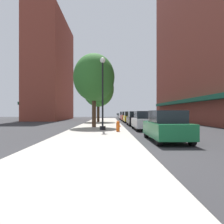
% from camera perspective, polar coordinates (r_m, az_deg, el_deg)
% --- Properties ---
extents(ground_plane, '(90.00, 90.00, 0.00)m').
position_cam_1_polar(ground_plane, '(25.61, 6.09, -3.54)').
color(ground_plane, '#2D2D30').
extents(sidewalk_slab, '(4.80, 50.00, 0.12)m').
position_cam_1_polar(sidewalk_slab, '(26.44, -2.83, -3.30)').
color(sidewalk_slab, '#A8A399').
rests_on(sidewalk_slab, ground).
extents(building_right_brick, '(6.80, 40.00, 28.38)m').
position_cam_1_polar(building_right_brick, '(34.92, 24.77, 21.12)').
color(building_right_brick, brown).
rests_on(building_right_brick, ground).
extents(building_far_background, '(6.80, 18.00, 20.58)m').
position_cam_1_polar(building_far_background, '(46.78, -15.86, 10.70)').
color(building_far_background, brown).
rests_on(building_far_background, ground).
extents(lamppost, '(0.48, 0.48, 5.90)m').
position_cam_1_polar(lamppost, '(17.40, -2.52, 5.36)').
color(lamppost, black).
rests_on(lamppost, sidewalk_slab).
extents(fire_hydrant, '(0.33, 0.26, 0.79)m').
position_cam_1_polar(fire_hydrant, '(15.93, 1.62, -3.81)').
color(fire_hydrant, '#E05614').
rests_on(fire_hydrant, sidewalk_slab).
extents(parking_meter_near, '(0.14, 0.09, 1.31)m').
position_cam_1_polar(parking_meter_near, '(28.87, 1.42, -1.25)').
color(parking_meter_near, slate).
rests_on(parking_meter_near, sidewalk_slab).
extents(parking_meter_far, '(0.14, 0.09, 1.31)m').
position_cam_1_polar(parking_meter_far, '(25.17, 1.74, -1.44)').
color(parking_meter_far, slate).
rests_on(parking_meter_far, sidewalk_slab).
extents(tree_near, '(4.04, 4.04, 7.19)m').
position_cam_1_polar(tree_near, '(21.20, -4.85, 9.18)').
color(tree_near, '#422D1E').
rests_on(tree_near, sidewalk_slab).
extents(tree_mid, '(4.69, 4.69, 7.64)m').
position_cam_1_polar(tree_mid, '(31.96, -3.71, 6.22)').
color(tree_mid, '#422D1E').
rests_on(tree_mid, sidewalk_slab).
extents(car_green, '(1.80, 4.30, 1.66)m').
position_cam_1_polar(car_green, '(11.77, 14.32, -3.74)').
color(car_green, black).
rests_on(car_green, ground).
extents(car_silver, '(1.80, 4.30, 1.66)m').
position_cam_1_polar(car_silver, '(18.80, 8.59, -2.35)').
color(car_silver, black).
rests_on(car_silver, ground).
extents(car_black, '(1.80, 4.30, 1.66)m').
position_cam_1_polar(car_black, '(24.73, 6.32, -1.79)').
color(car_black, black).
rests_on(car_black, ground).
extents(car_yellow, '(1.80, 4.30, 1.66)m').
position_cam_1_polar(car_yellow, '(31.46, 4.80, -1.41)').
color(car_yellow, black).
rests_on(car_yellow, ground).
extents(car_red, '(1.80, 4.30, 1.66)m').
position_cam_1_polar(car_red, '(37.58, 3.88, -1.18)').
color(car_red, black).
rests_on(car_red, ground).
extents(car_white, '(1.80, 4.30, 1.66)m').
position_cam_1_polar(car_white, '(44.81, 3.13, -0.99)').
color(car_white, black).
rests_on(car_white, ground).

